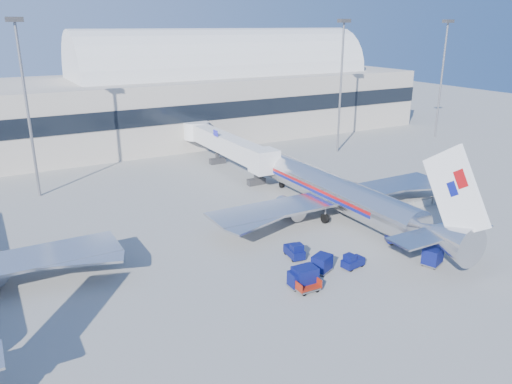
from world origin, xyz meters
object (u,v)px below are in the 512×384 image
mast_east (342,67)px  cart_train_a (322,263)px  mast_west (24,83)px  barrier_far (440,199)px  barrier_near (402,207)px  airliner_main (339,193)px  ramp_worker (457,243)px  barrier_mid (421,203)px  cart_solo_far (430,236)px  cart_solo_near (433,256)px  tug_left (295,251)px  jetbridge_near (223,143)px  cart_train_c (298,279)px  tug_lead (352,261)px  mast_far_east (444,62)px  cart_train_b (305,276)px  cart_open_red (308,287)px  tug_right (398,236)px

mast_east → cart_train_a: bearing=-129.9°
mast_west → barrier_far: mast_west is taller
barrier_near → barrier_far: (6.60, 0.00, 0.00)m
airliner_main → ramp_worker: (4.57, -13.50, -2.08)m
barrier_near → barrier_mid: (3.30, 0.00, 0.00)m
mast_west → cart_solo_far: bearing=-47.6°
barrier_near → cart_solo_near: (-8.14, -12.05, 0.48)m
barrier_near → tug_left: 19.17m
tug_left → ramp_worker: bearing=-106.0°
mast_east → ramp_worker: 44.19m
jetbridge_near → cart_solo_far: size_ratio=11.78×
cart_train_c → cart_solo_near: bearing=-10.0°
jetbridge_near → mast_east: 24.91m
airliner_main → cart_train_a: 14.73m
jetbridge_near → barrier_near: bearing=-70.1°
cart_solo_near → tug_lead: bearing=134.5°
cart_train_c → barrier_mid: bearing=22.0°
cart_solo_far → cart_solo_near: bearing=-110.0°
mast_far_east → tug_left: 65.90m
barrier_mid → barrier_far: 3.30m
cart_solo_near → barrier_far: bearing=19.0°
cart_train_b → airliner_main: bearing=44.1°
tug_lead → cart_train_c: 6.49m
cart_open_red → barrier_near: bearing=27.2°
tug_lead → jetbridge_near: bearing=74.1°
jetbridge_near → ramp_worker: 40.53m
jetbridge_near → cart_train_a: (-7.70, -36.83, -3.05)m
jetbridge_near → barrier_mid: size_ratio=9.17×
cart_solo_far → cart_train_a: bearing=-157.4°
mast_east → barrier_mid: bearing=-107.3°
barrier_near → tug_lead: 17.47m
tug_right → cart_train_b: bearing=-140.8°
barrier_far → tug_lead: 23.41m
cart_train_b → cart_train_c: size_ratio=1.23×
mast_east → cart_train_c: bearing=-132.0°
tug_left → cart_solo_far: size_ratio=1.13×
mast_west → tug_right: 48.36m
tug_right → tug_left: bearing=-164.1°
mast_west → cart_open_red: size_ratio=10.80×
airliner_main → cart_solo_far: size_ratio=15.96×
tug_left → tug_lead: bearing=-133.5°
airliner_main → tug_right: 9.43m
jetbridge_near → barrier_mid: (13.70, -28.81, -3.48)m
cart_solo_near → ramp_worker: cart_solo_near is taller
barrier_near → cart_train_a: bearing=-156.1°
cart_solo_far → ramp_worker: (1.23, -2.44, -0.05)m
cart_open_red → ramp_worker: (17.86, -0.68, 0.45)m
cart_train_c → cart_solo_far: size_ratio=0.75×
tug_right → cart_train_a: tug_right is taller
barrier_far → tug_lead: bearing=-158.0°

